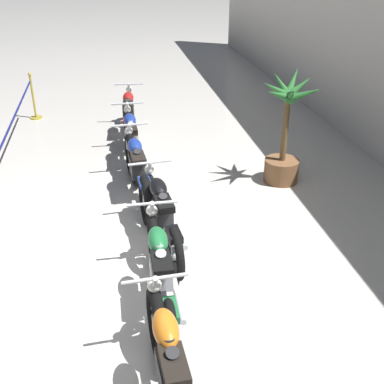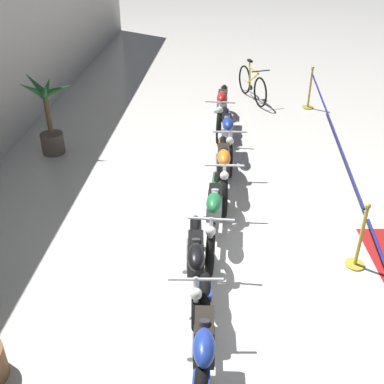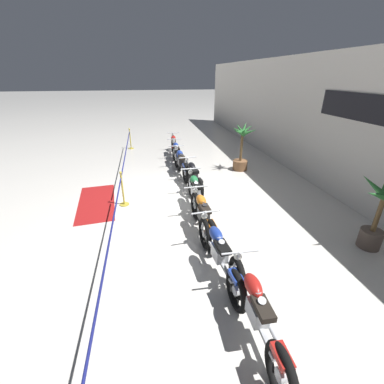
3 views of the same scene
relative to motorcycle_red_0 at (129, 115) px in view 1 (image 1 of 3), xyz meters
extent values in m
plane|color=silver|center=(4.76, -0.57, -0.46)|extent=(120.00, 120.00, 0.00)
torus|color=black|center=(-0.77, 0.07, -0.11)|extent=(0.71, 0.18, 0.70)
torus|color=black|center=(0.79, -0.07, -0.11)|extent=(0.71, 0.18, 0.70)
cylinder|color=silver|center=(-0.77, 0.07, -0.11)|extent=(0.17, 0.09, 0.16)
cylinder|color=silver|center=(0.79, -0.07, -0.11)|extent=(0.17, 0.09, 0.16)
cylinder|color=silver|center=(-0.86, 0.08, 0.18)|extent=(0.31, 0.08, 0.59)
cube|color=#2D2D30|center=(0.06, -0.01, 0.05)|extent=(0.38, 0.25, 0.26)
cylinder|color=#2D2D30|center=(0.02, 0.00, 0.25)|extent=(0.19, 0.13, 0.24)
cylinder|color=#2D2D30|center=(0.10, -0.01, 0.25)|extent=(0.19, 0.13, 0.24)
cylinder|color=silver|center=(0.37, 0.10, -0.09)|extent=(0.70, 0.13, 0.07)
cube|color=#ADAFB5|center=(0.01, 0.00, -0.09)|extent=(1.25, 0.17, 0.06)
ellipsoid|color=#B21E19|center=(-0.17, 0.01, 0.31)|extent=(0.48, 0.26, 0.22)
cube|color=black|center=(0.19, -0.02, 0.27)|extent=(0.42, 0.24, 0.09)
cube|color=#B21E19|center=(0.74, -0.07, 0.14)|extent=(0.33, 0.19, 0.08)
cylinder|color=silver|center=(-0.75, 0.07, 0.44)|extent=(0.09, 0.62, 0.04)
sphere|color=silver|center=(-0.83, 0.07, 0.30)|extent=(0.14, 0.14, 0.14)
torus|color=black|center=(0.67, -0.05, -0.09)|extent=(0.74, 0.13, 0.74)
torus|color=black|center=(2.27, -0.04, -0.09)|extent=(0.74, 0.13, 0.74)
cylinder|color=silver|center=(0.67, -0.05, -0.09)|extent=(0.17, 0.08, 0.17)
cylinder|color=silver|center=(2.27, -0.04, -0.09)|extent=(0.17, 0.08, 0.17)
cylinder|color=silver|center=(0.58, -0.05, 0.20)|extent=(0.30, 0.06, 0.59)
cube|color=silver|center=(1.52, -0.05, 0.07)|extent=(0.36, 0.22, 0.26)
cylinder|color=silver|center=(1.48, -0.05, 0.27)|extent=(0.18, 0.11, 0.24)
cylinder|color=silver|center=(1.56, -0.05, 0.27)|extent=(0.18, 0.11, 0.24)
cylinder|color=silver|center=(1.82, 0.09, -0.07)|extent=(0.70, 0.07, 0.07)
cube|color=#47474C|center=(1.47, -0.05, -0.07)|extent=(1.27, 0.07, 0.06)
ellipsoid|color=navy|center=(1.29, -0.05, 0.33)|extent=(0.46, 0.22, 0.22)
cube|color=black|center=(1.65, -0.05, 0.29)|extent=(0.40, 0.20, 0.09)
cube|color=navy|center=(2.22, -0.05, 0.18)|extent=(0.32, 0.16, 0.08)
cylinder|color=silver|center=(0.69, -0.05, 0.46)|extent=(0.04, 0.62, 0.04)
sphere|color=silver|center=(0.61, -0.05, 0.32)|extent=(0.14, 0.14, 0.14)
torus|color=black|center=(1.87, -0.09, -0.09)|extent=(0.75, 0.18, 0.75)
torus|color=black|center=(3.55, 0.01, -0.09)|extent=(0.75, 0.18, 0.75)
cylinder|color=silver|center=(1.87, -0.09, -0.09)|extent=(0.18, 0.09, 0.17)
cylinder|color=silver|center=(3.55, 0.01, -0.09)|extent=(0.18, 0.09, 0.17)
cylinder|color=silver|center=(1.78, -0.10, 0.20)|extent=(0.31, 0.07, 0.59)
cube|color=#2D2D30|center=(2.76, -0.04, 0.07)|extent=(0.37, 0.24, 0.26)
cylinder|color=#2D2D30|center=(2.72, -0.04, 0.27)|extent=(0.19, 0.12, 0.24)
cylinder|color=#2D2D30|center=(2.80, -0.03, 0.27)|extent=(0.19, 0.12, 0.24)
cylinder|color=silver|center=(3.05, 0.12, -0.07)|extent=(0.70, 0.11, 0.07)
cube|color=#47474C|center=(2.71, -0.04, -0.07)|extent=(1.35, 0.14, 0.06)
ellipsoid|color=navy|center=(2.53, -0.05, 0.33)|extent=(0.47, 0.25, 0.22)
cube|color=black|center=(2.89, -0.03, 0.29)|extent=(0.41, 0.22, 0.09)
cube|color=navy|center=(3.50, 0.01, 0.17)|extent=(0.33, 0.18, 0.08)
cylinder|color=silver|center=(1.89, -0.09, 0.46)|extent=(0.07, 0.62, 0.04)
sphere|color=silver|center=(1.81, -0.10, 0.32)|extent=(0.14, 0.14, 0.14)
torus|color=black|center=(3.37, 0.10, -0.12)|extent=(0.68, 0.16, 0.67)
torus|color=black|center=(4.86, 0.23, -0.12)|extent=(0.68, 0.16, 0.67)
cylinder|color=silver|center=(3.37, 0.10, -0.12)|extent=(0.17, 0.09, 0.16)
cylinder|color=silver|center=(4.86, 0.23, -0.12)|extent=(0.17, 0.09, 0.16)
cylinder|color=silver|center=(3.28, 0.09, 0.16)|extent=(0.31, 0.08, 0.59)
cube|color=#2D2D30|center=(4.17, 0.17, 0.04)|extent=(0.38, 0.25, 0.26)
cylinder|color=#2D2D30|center=(4.13, 0.17, 0.24)|extent=(0.19, 0.13, 0.24)
cylinder|color=#2D2D30|center=(4.21, 0.17, 0.24)|extent=(0.19, 0.13, 0.24)
cylinder|color=silver|center=(4.45, 0.34, -0.10)|extent=(0.70, 0.13, 0.07)
cube|color=#ADAFB5|center=(4.12, 0.17, -0.10)|extent=(1.20, 0.16, 0.06)
ellipsoid|color=black|center=(3.94, 0.15, 0.30)|extent=(0.48, 0.26, 0.22)
cube|color=black|center=(4.30, 0.18, 0.26)|extent=(0.42, 0.23, 0.09)
cube|color=black|center=(4.81, 0.23, 0.12)|extent=(0.33, 0.19, 0.08)
cylinder|color=silver|center=(3.39, 0.10, 0.43)|extent=(0.09, 0.62, 0.04)
sphere|color=silver|center=(3.31, 0.09, 0.29)|extent=(0.14, 0.14, 0.14)
torus|color=black|center=(4.56, 0.00, -0.12)|extent=(0.68, 0.11, 0.68)
torus|color=black|center=(6.16, -0.01, -0.12)|extent=(0.68, 0.11, 0.68)
cylinder|color=silver|center=(4.56, 0.00, -0.12)|extent=(0.16, 0.08, 0.16)
cylinder|color=silver|center=(6.16, -0.01, -0.12)|extent=(0.16, 0.08, 0.16)
cylinder|color=silver|center=(4.47, 0.00, 0.16)|extent=(0.30, 0.06, 0.59)
cube|color=silver|center=(5.41, 0.00, 0.04)|extent=(0.36, 0.22, 0.26)
cylinder|color=silver|center=(5.37, 0.00, 0.24)|extent=(0.18, 0.11, 0.24)
cylinder|color=silver|center=(5.45, 0.00, 0.24)|extent=(0.18, 0.11, 0.24)
cylinder|color=silver|center=(5.71, 0.13, -0.10)|extent=(0.70, 0.08, 0.07)
cube|color=black|center=(5.36, 0.00, -0.10)|extent=(1.28, 0.07, 0.06)
ellipsoid|color=#1E6B38|center=(5.18, 0.00, 0.30)|extent=(0.46, 0.22, 0.22)
cube|color=black|center=(5.54, 0.00, 0.26)|extent=(0.40, 0.20, 0.09)
cube|color=#1E6B38|center=(6.11, -0.01, 0.12)|extent=(0.32, 0.16, 0.08)
cylinder|color=silver|center=(4.58, 0.00, 0.43)|extent=(0.04, 0.62, 0.04)
sphere|color=silver|center=(4.50, 0.00, 0.29)|extent=(0.14, 0.14, 0.14)
torus|color=black|center=(6.02, -0.12, -0.09)|extent=(0.74, 0.16, 0.73)
cylinder|color=silver|center=(6.02, -0.12, -0.09)|extent=(0.17, 0.09, 0.17)
cylinder|color=silver|center=(5.93, -0.13, 0.19)|extent=(0.31, 0.07, 0.59)
cube|color=#2D2D30|center=(6.78, -0.08, 0.07)|extent=(0.37, 0.24, 0.26)
cylinder|color=#2D2D30|center=(6.74, -0.09, 0.27)|extent=(0.18, 0.12, 0.24)
cylinder|color=#2D2D30|center=(6.82, -0.08, 0.27)|extent=(0.18, 0.12, 0.24)
cube|color=#ADAFB5|center=(6.73, -0.09, -0.07)|extent=(1.15, 0.12, 0.06)
ellipsoid|color=orange|center=(6.55, -0.10, 0.33)|extent=(0.47, 0.24, 0.22)
cube|color=black|center=(6.91, -0.08, 0.29)|extent=(0.41, 0.22, 0.09)
cylinder|color=silver|center=(6.04, -0.12, 0.46)|extent=(0.07, 0.62, 0.04)
sphere|color=silver|center=(5.96, -0.12, 0.32)|extent=(0.14, 0.14, 0.14)
cylinder|color=brown|center=(2.57, 2.39, -0.26)|extent=(0.58, 0.58, 0.39)
cylinder|color=brown|center=(2.57, 2.39, 0.47)|extent=(0.10, 0.10, 1.09)
cone|color=#286B2D|center=(2.79, 2.34, 1.12)|extent=(0.57, 0.27, 0.40)
cone|color=#286B2D|center=(2.72, 2.58, 1.08)|extent=(0.40, 0.57, 0.41)
cone|color=#286B2D|center=(2.52, 2.57, 1.14)|extent=(0.27, 0.51, 0.46)
cone|color=#286B2D|center=(2.39, 2.51, 1.18)|extent=(0.54, 0.44, 0.55)
cone|color=#286B2D|center=(2.39, 2.33, 1.15)|extent=(0.52, 0.30, 0.46)
cone|color=#286B2D|center=(2.51, 2.21, 1.11)|extent=(0.29, 0.49, 0.41)
cone|color=#286B2D|center=(2.73, 2.19, 1.09)|extent=(0.43, 0.57, 0.42)
cylinder|color=gold|center=(-1.53, -2.06, -0.45)|extent=(0.28, 0.28, 0.03)
cylinder|color=gold|center=(-1.53, -2.06, 0.04)|extent=(0.05, 0.05, 0.95)
sphere|color=gold|center=(-1.53, -2.06, 0.56)|extent=(0.08, 0.08, 0.08)
cylinder|color=navy|center=(1.68, -2.06, 0.42)|extent=(6.17, 0.04, 0.04)
camera|label=1|loc=(9.56, -0.42, 3.21)|focal=45.00mm
camera|label=2|loc=(-0.64, -0.23, 4.04)|focal=45.00mm
camera|label=3|loc=(11.92, -1.31, 3.08)|focal=24.00mm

